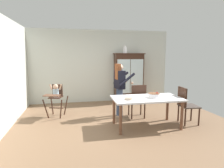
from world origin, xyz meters
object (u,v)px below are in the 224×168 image
adult_person (120,83)px  china_cabinet (129,77)px  high_chair_with_toddler (56,94)px  dining_chair_right_end (185,103)px  ceramic_vase (125,50)px  birthday_cake (154,95)px  dining_table (147,101)px  dining_chair_far_side (138,99)px  serving_bowl (129,99)px

adult_person → china_cabinet: bearing=-36.1°
adult_person → high_chair_with_toddler: bearing=67.1°
adult_person → dining_chair_right_end: bearing=-133.9°
ceramic_vase → birthday_cake: ceramic_vase is taller
china_cabinet → high_chair_with_toddler: bearing=-152.4°
dining_table → china_cabinet: bearing=82.6°
dining_chair_far_side → dining_chair_right_end: (1.05, -0.68, 0.00)m
dining_table → dining_chair_right_end: (1.06, -0.01, -0.10)m
ceramic_vase → adult_person: (-0.63, -1.73, -0.99)m
adult_person → dining_chair_right_end: adult_person is taller
serving_bowl → dining_chair_right_end: size_ratio=0.19×
adult_person → birthday_cake: bearing=-159.2°
china_cabinet → dining_chair_right_end: bearing=-75.1°
dining_table → serving_bowl: (-0.51, -0.12, 0.12)m
dining_table → serving_bowl: size_ratio=9.41×
high_chair_with_toddler → adult_person: 1.87m
dining_chair_right_end → birthday_cake: bearing=95.9°
ceramic_vase → adult_person: size_ratio=0.18×
adult_person → birthday_cake: adult_person is taller
china_cabinet → high_chair_with_toddler: (-2.60, -1.36, -0.27)m
ceramic_vase → serving_bowl: 3.11m
high_chair_with_toddler → birthday_cake: bearing=-12.0°
dining_chair_far_side → dining_chair_right_end: 1.25m
china_cabinet → dining_chair_right_end: 2.80m
serving_bowl → dining_chair_far_side: dining_chair_far_side is taller
dining_chair_far_side → china_cabinet: bearing=-95.7°
birthday_cake → china_cabinet: bearing=86.3°
ceramic_vase → birthday_cake: size_ratio=0.96×
china_cabinet → high_chair_with_toddler: china_cabinet is taller
dining_table → dining_chair_far_side: bearing=89.4°
high_chair_with_toddler → dining_chair_far_side: size_ratio=0.99×
dining_table → high_chair_with_toddler: bearing=149.8°
dining_table → birthday_cake: 0.22m
china_cabinet → ceramic_vase: 1.04m
high_chair_with_toddler → dining_chair_right_end: dining_chair_right_end is taller
dining_chair_far_side → birthday_cake: bearing=107.0°
birthday_cake → dining_chair_right_end: (0.89, 0.02, -0.24)m
adult_person → dining_table: bearing=-166.2°
dining_table → dining_chair_far_side: 0.68m
dining_chair_far_side → dining_chair_right_end: size_ratio=1.00×
birthday_cake → adult_person: bearing=122.2°
ceramic_vase → dining_chair_right_end: size_ratio=0.28×
dining_table → adult_person: bearing=115.2°
ceramic_vase → dining_table: bearing=-93.9°
china_cabinet → dining_chair_far_side: china_cabinet is taller
china_cabinet → high_chair_with_toddler: size_ratio=1.94×
ceramic_vase → dining_chair_right_end: 3.15m
adult_person → serving_bowl: 1.09m
china_cabinet → dining_table: 2.71m
china_cabinet → dining_chair_far_side: bearing=-99.6°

